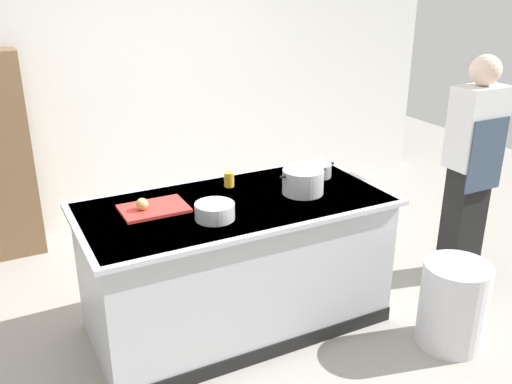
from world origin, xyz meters
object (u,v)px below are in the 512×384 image
at_px(onion, 142,204).
at_px(person_chef, 472,164).
at_px(stock_pot, 303,181).
at_px(mixing_bowl, 215,211).
at_px(juice_cup, 229,179).
at_px(sauce_pan, 319,170).
at_px(trash_bin, 453,305).

relative_size(onion, person_chef, 0.04).
height_order(stock_pot, person_chef, person_chef).
relative_size(onion, mixing_bowl, 0.32).
height_order(stock_pot, juice_cup, stock_pot).
height_order(onion, stock_pot, stock_pot).
bearing_deg(person_chef, sauce_pan, 93.07).
xyz_separation_m(mixing_bowl, juice_cup, (0.30, 0.44, 0.00)).
xyz_separation_m(sauce_pan, person_chef, (1.14, -0.33, -0.03)).
relative_size(mixing_bowl, person_chef, 0.14).
bearing_deg(mixing_bowl, stock_pot, 9.64).
xyz_separation_m(onion, stock_pot, (1.03, -0.16, 0.02)).
height_order(sauce_pan, mixing_bowl, mixing_bowl).
bearing_deg(onion, sauce_pan, 2.35).
distance_m(onion, juice_cup, 0.67).
bearing_deg(person_chef, mixing_bowl, 109.38).
bearing_deg(onion, trash_bin, -28.66).
bearing_deg(stock_pot, juice_cup, 139.09).
xyz_separation_m(onion, juice_cup, (0.65, 0.16, -0.01)).
bearing_deg(mixing_bowl, onion, 141.73).
relative_size(sauce_pan, person_chef, 0.14).
bearing_deg(stock_pot, sauce_pan, 39.51).
bearing_deg(juice_cup, person_chef, -14.06).
xyz_separation_m(juice_cup, trash_bin, (1.05, -1.09, -0.67)).
distance_m(onion, mixing_bowl, 0.45).
distance_m(trash_bin, person_chef, 1.16).
bearing_deg(person_chef, stock_pot, 104.67).
bearing_deg(sauce_pan, person_chef, -16.39).
distance_m(stock_pot, sauce_pan, 0.34).
xyz_separation_m(mixing_bowl, person_chef, (2.08, -0.00, -0.03)).
bearing_deg(mixing_bowl, trash_bin, -25.78).
bearing_deg(onion, stock_pot, -9.09).
distance_m(stock_pot, mixing_bowl, 0.69).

